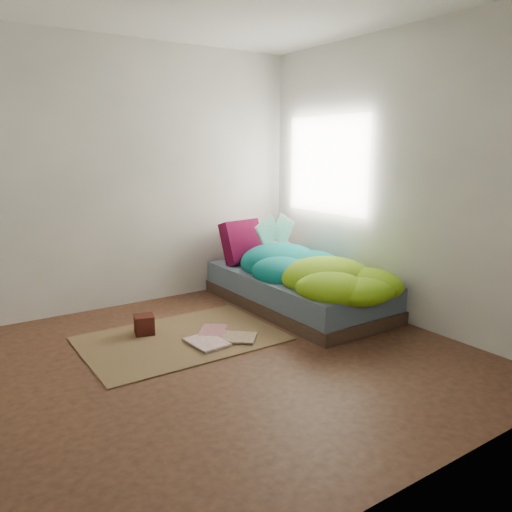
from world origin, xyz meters
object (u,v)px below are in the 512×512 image
(bed, at_px, (297,290))
(floor_book_a, at_px, (193,346))
(pillow_magenta, at_px, (242,242))
(floor_book_b, at_px, (200,331))
(open_book, at_px, (276,221))
(wooden_box, at_px, (144,324))

(bed, bearing_deg, floor_book_a, -163.21)
(bed, distance_m, pillow_magenta, 0.85)
(floor_book_a, distance_m, floor_book_b, 0.35)
(floor_book_b, bearing_deg, open_book, 64.39)
(pillow_magenta, xyz_separation_m, floor_book_a, (-1.19, -1.14, -0.55))
(bed, xyz_separation_m, floor_book_a, (-1.38, -0.42, -0.14))
(wooden_box, distance_m, floor_book_a, 0.56)
(wooden_box, bearing_deg, open_book, 11.95)
(open_book, distance_m, floor_book_a, 1.86)
(bed, distance_m, floor_book_a, 1.45)
(bed, bearing_deg, wooden_box, 176.20)
(floor_book_a, bearing_deg, open_book, 26.62)
(floor_book_a, height_order, floor_book_b, floor_book_b)
(open_book, bearing_deg, floor_book_b, -160.87)
(floor_book_a, bearing_deg, floor_book_b, 48.91)
(wooden_box, relative_size, floor_book_b, 0.55)
(open_book, height_order, floor_book_b, open_book)
(bed, bearing_deg, pillow_magenta, 104.68)
(floor_book_b, bearing_deg, pillow_magenta, 80.00)
(open_book, xyz_separation_m, floor_book_b, (-1.24, -0.59, -0.79))
(pillow_magenta, relative_size, floor_book_b, 1.56)
(bed, height_order, floor_book_a, bed)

